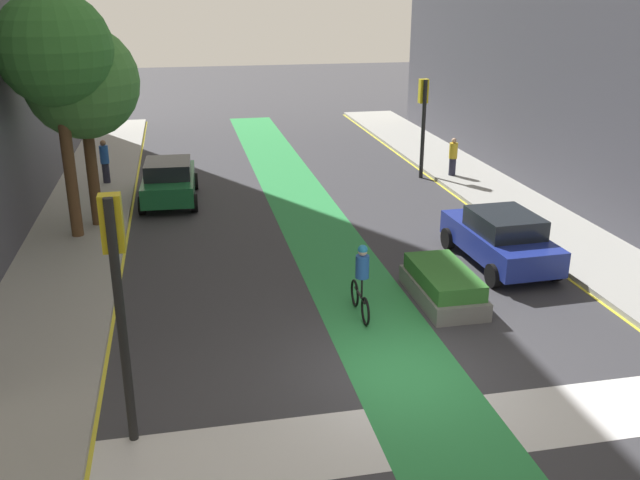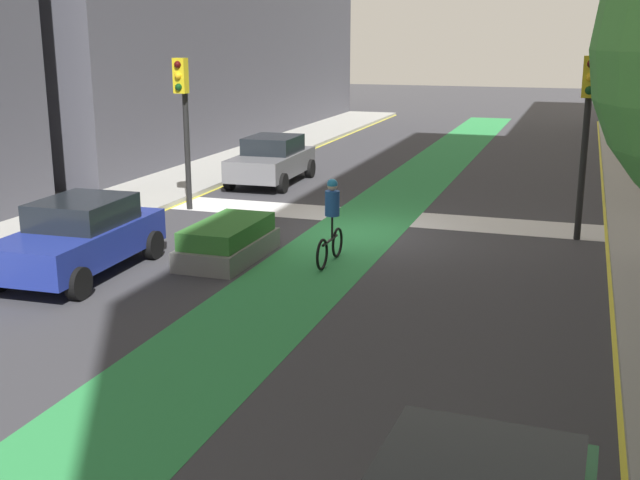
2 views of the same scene
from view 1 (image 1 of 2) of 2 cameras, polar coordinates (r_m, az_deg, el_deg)
name	(u,v)px [view 1 (image 1 of 2)]	position (r m, az deg, el deg)	size (l,w,h in m)	color
ground_plane	(401,373)	(14.50, 6.70, -10.86)	(120.00, 120.00, 0.00)	#38383D
bike_lane_paint	(406,372)	(14.53, 7.13, -10.79)	(2.40, 60.00, 0.01)	#2D8C47
crosswalk_band	(436,430)	(12.93, 9.53, -15.26)	(12.00, 1.80, 0.01)	silver
sidewalk_left	(12,412)	(14.27, -24.13, -12.88)	(3.00, 60.00, 0.15)	#9E9E99
curb_stripe_left	(97,406)	(14.02, -17.97, -12.94)	(0.16, 60.00, 0.01)	yellow
traffic_signal_near_left	(117,274)	(11.62, -16.45, -2.73)	(0.35, 0.52, 4.40)	black
traffic_signal_far_right	(423,109)	(28.61, 8.52, 10.64)	(0.35, 0.52, 4.01)	black
car_green_left_far	(169,180)	(25.89, -12.37, 4.83)	(2.16, 4.27, 1.57)	#196033
car_blue_right_far	(501,238)	(20.09, 14.70, 0.19)	(2.15, 4.26, 1.57)	navy
cyclist_in_lane	(361,279)	(16.30, 3.44, -3.25)	(0.32, 1.73, 1.86)	black
pedestrian_sidewalk_right_a	(453,157)	(28.94, 10.93, 6.79)	(0.34, 0.34, 1.54)	#262638
pedestrian_sidewalk_left_a	(105,161)	(28.55, -17.36, 6.24)	(0.34, 0.34, 1.71)	#262638
street_tree_near	(55,51)	(21.73, -21.09, 14.37)	(3.31, 3.31, 7.29)	brown
street_tree_far	(82,83)	(22.78, -19.08, 12.19)	(3.47, 3.47, 6.32)	brown
median_planter	(443,285)	(17.62, 10.14, -3.71)	(1.38, 2.85, 0.85)	slate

